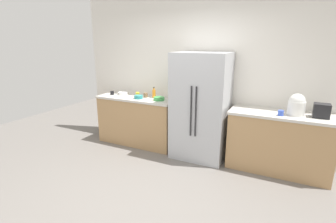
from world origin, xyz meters
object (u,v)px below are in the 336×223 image
(refrigerator, at_px, (201,107))
(cup_d, at_px, (281,113))
(bottle_a, at_px, (154,93))
(bowl_b, at_px, (123,93))
(rice_cooker, at_px, (297,105))
(cup_b, at_px, (112,93))
(cup_c, at_px, (146,95))
(bowl_a, at_px, (159,99))
(bowl_c, at_px, (138,97))
(cup_a, at_px, (138,95))
(toaster, at_px, (322,111))

(refrigerator, xyz_separation_m, cup_d, (1.25, -0.10, 0.07))
(bottle_a, bearing_deg, bowl_b, -178.81)
(bowl_b, bearing_deg, rice_cooker, -1.51)
(cup_b, height_order, cup_c, cup_c)
(rice_cooker, xyz_separation_m, bowl_b, (-3.12, 0.08, -0.13))
(refrigerator, distance_m, bowl_a, 0.79)
(bowl_c, bearing_deg, cup_b, 174.06)
(bowl_a, bearing_deg, bottle_a, 142.42)
(bottle_a, bearing_deg, cup_b, -172.28)
(cup_a, bearing_deg, bowl_c, -50.99)
(cup_a, bearing_deg, refrigerator, -2.67)
(bottle_a, height_order, cup_b, bottle_a)
(cup_c, distance_m, bowl_c, 0.17)
(toaster, bearing_deg, cup_c, 178.89)
(bowl_a, height_order, bowl_c, bowl_c)
(bowl_c, bearing_deg, bowl_b, 159.87)
(rice_cooker, bearing_deg, bowl_b, 178.49)
(cup_c, bearing_deg, bowl_c, -110.92)
(toaster, height_order, bottle_a, bottle_a)
(bowl_b, bearing_deg, bowl_a, -8.10)
(bottle_a, relative_size, bowl_a, 1.04)
(rice_cooker, height_order, cup_b, rice_cooker)
(cup_b, height_order, bowl_a, cup_b)
(bowl_a, bearing_deg, bowl_b, 171.90)
(bowl_b, bearing_deg, cup_c, -1.93)
(bowl_b, bearing_deg, cup_a, -8.02)
(bowl_b, height_order, bowl_c, bowl_c)
(bottle_a, bearing_deg, bowl_c, -139.81)
(rice_cooker, xyz_separation_m, bottle_a, (-2.41, 0.10, -0.07))
(bottle_a, relative_size, cup_d, 2.60)
(bottle_a, xyz_separation_m, cup_a, (-0.32, -0.07, -0.04))
(toaster, height_order, cup_c, toaster)
(cup_a, xyz_separation_m, bowl_c, (0.10, -0.12, -0.01))
(bowl_b, bearing_deg, toaster, -1.24)
(bottle_a, xyz_separation_m, bowl_c, (-0.23, -0.19, -0.05))
(refrigerator, xyz_separation_m, rice_cooker, (1.44, 0.03, 0.18))
(bowl_b, bearing_deg, cup_d, -4.19)
(cup_c, height_order, bowl_b, cup_c)
(cup_a, relative_size, cup_c, 1.08)
(toaster, bearing_deg, bowl_a, -178.84)
(cup_d, bearing_deg, bowl_b, 175.81)
(rice_cooker, xyz_separation_m, cup_c, (-2.58, 0.06, -0.11))
(bowl_a, bearing_deg, toaster, 1.16)
(rice_cooker, distance_m, bowl_c, 2.64)
(cup_d, distance_m, bowl_a, 2.04)
(bowl_c, bearing_deg, bottle_a, 40.19)
(cup_a, xyz_separation_m, cup_b, (-0.57, -0.05, -0.01))
(cup_b, bearing_deg, bottle_a, 7.72)
(rice_cooker, bearing_deg, refrigerator, -178.72)
(toaster, bearing_deg, bowl_b, 178.76)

